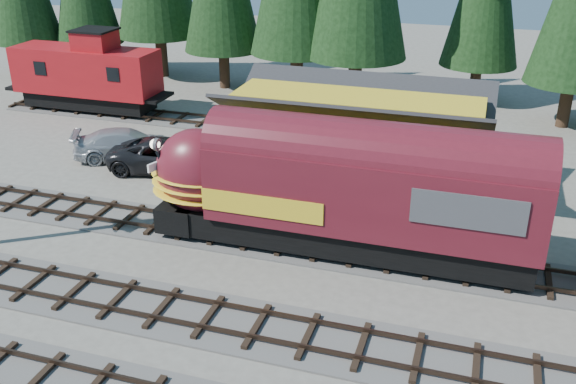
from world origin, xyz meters
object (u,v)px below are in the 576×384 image
(pickup_truck_b, at_px, (126,144))
(depot, at_px, (355,133))
(caboose, at_px, (87,74))
(locomotive, at_px, (329,195))
(pickup_truck_a, at_px, (168,156))

(pickup_truck_b, bearing_deg, depot, -117.46)
(caboose, distance_m, pickup_truck_b, 10.19)
(depot, bearing_deg, locomotive, -87.02)
(depot, height_order, locomotive, depot)
(depot, xyz_separation_m, locomotive, (0.34, -6.50, -0.40))
(locomotive, xyz_separation_m, pickup_truck_a, (-10.35, 5.85, -1.69))
(pickup_truck_b, bearing_deg, pickup_truck_a, -133.53)
(pickup_truck_a, distance_m, pickup_truck_b, 3.26)
(locomotive, relative_size, pickup_truck_a, 2.58)
(caboose, relative_size, pickup_truck_b, 1.75)
(pickup_truck_a, relative_size, pickup_truck_b, 1.09)
(depot, xyz_separation_m, pickup_truck_a, (-10.01, -0.65, -2.09))
(depot, distance_m, caboose, 21.50)
(depot, distance_m, locomotive, 6.52)
(locomotive, distance_m, pickup_truck_b, 15.19)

